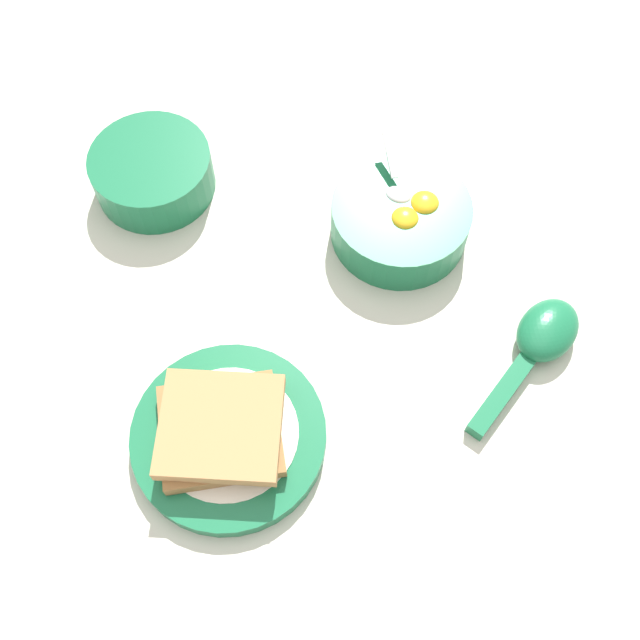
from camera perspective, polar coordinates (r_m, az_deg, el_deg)
The scene contains 6 objects.
ground_plane at distance 0.71m, azimuth -4.48°, elevation -2.76°, with size 3.00×3.00×0.00m, color beige.
egg_bowl at distance 0.76m, azimuth 6.15°, elevation 7.70°, with size 0.14×0.14×0.08m.
toast_plate at distance 0.67m, azimuth -6.95°, elevation -8.78°, with size 0.17×0.17×0.02m.
toast_sandwich at distance 0.65m, azimuth -7.59°, elevation -8.20°, with size 0.14×0.14×0.03m.
soup_spoon at distance 0.73m, azimuth 16.45°, elevation -1.48°, with size 0.07×0.16×0.03m.
congee_bowl at distance 0.81m, azimuth -12.66°, elevation 11.03°, with size 0.13×0.13×0.05m.
Camera 1 is at (0.18, -0.24, 0.64)m, focal length 42.00 mm.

